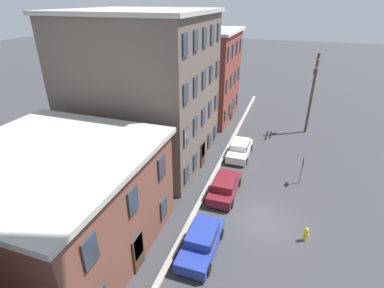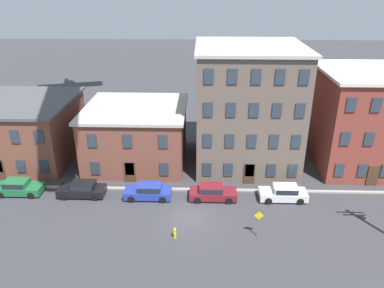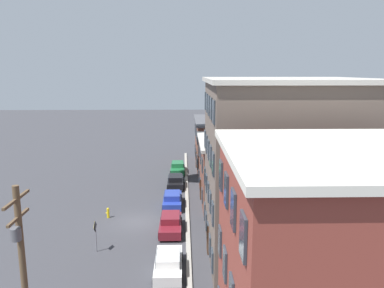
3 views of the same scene
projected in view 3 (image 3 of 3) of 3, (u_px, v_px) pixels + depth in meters
ground_plane at (138, 222)px, 33.65m from camera, size 200.00×200.00×0.00m
kerb_strip at (188, 220)px, 33.74m from camera, size 56.00×0.36×0.16m
apartment_corner at (236, 143)px, 52.49m from camera, size 12.33×11.55×6.77m
apartment_midblock at (249, 169)px, 39.36m from camera, size 10.92×10.56×6.34m
apartment_far at (283, 168)px, 26.97m from camera, size 11.10×11.24×12.85m
apartment_annex at (355, 273)px, 15.24m from camera, size 9.49×10.83×10.44m
car_green at (178, 167)px, 49.77m from camera, size 4.40×1.92×1.43m
car_black at (176, 181)px, 43.63m from camera, size 4.40×1.92×1.43m
car_blue at (172, 199)px, 37.41m from camera, size 4.40×1.92×1.43m
car_maroon at (171, 223)px, 31.54m from camera, size 4.40×1.92×1.43m
car_white at (168, 262)px, 25.00m from camera, size 4.40×1.92×1.43m
caution_sign at (95, 231)px, 27.78m from camera, size 0.90×0.08×2.46m
utility_pole at (23, 270)px, 16.19m from camera, size 2.40×0.44×8.65m
fire_hydrant at (108, 213)px, 34.50m from camera, size 0.24×0.34×0.96m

